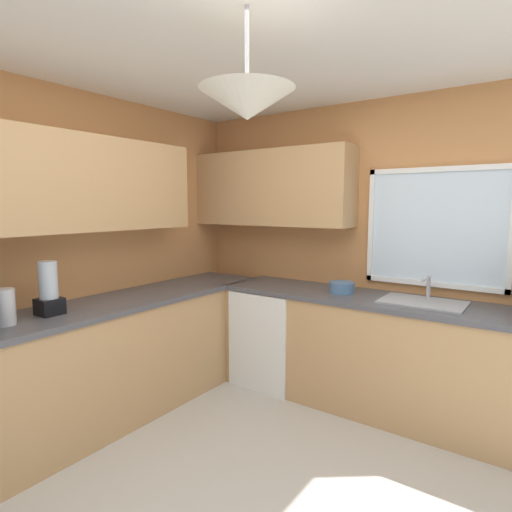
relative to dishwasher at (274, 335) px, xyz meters
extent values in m
cube|color=#C6844C|center=(0.87, 0.37, 0.82)|extent=(3.80, 0.06, 2.52)
cube|color=#C6844C|center=(-1.00, -1.59, 0.82)|extent=(0.06, 3.98, 2.52)
cube|color=silver|center=(1.30, 0.34, 1.03)|extent=(1.00, 0.02, 0.86)
cube|color=white|center=(1.30, 0.33, 1.48)|extent=(1.08, 0.04, 0.04)
cube|color=white|center=(1.30, 0.33, 0.58)|extent=(1.08, 0.04, 0.04)
cube|color=white|center=(0.78, 0.33, 1.03)|extent=(0.04, 0.04, 0.94)
cube|color=tan|center=(-0.81, -1.79, 1.36)|extent=(0.32, 2.70, 0.70)
cube|color=tan|center=(-0.16, 0.18, 1.36)|extent=(1.62, 0.32, 0.70)
cylinder|color=#B7B7BC|center=(0.87, -1.59, 1.91)|extent=(0.02, 0.02, 0.35)
cone|color=silver|center=(0.87, -1.59, 1.66)|extent=(0.44, 0.44, 0.14)
cube|color=tan|center=(-0.66, -1.59, 0.00)|extent=(0.62, 3.56, 0.88)
cube|color=#4C4C51|center=(-0.66, -1.59, 0.46)|extent=(0.65, 3.59, 0.04)
cube|color=tan|center=(1.08, 0.03, 0.00)|extent=(2.86, 0.62, 0.88)
cube|color=#4C4C51|center=(1.08, 0.03, 0.46)|extent=(2.89, 0.65, 0.04)
cube|color=white|center=(0.00, 0.00, 0.00)|extent=(0.60, 0.60, 0.87)
cylinder|color=#B7B7BC|center=(-0.64, -2.03, 0.59)|extent=(0.12, 0.12, 0.22)
cube|color=#9EA0A5|center=(1.30, 0.03, 0.49)|extent=(0.59, 0.40, 0.02)
cylinder|color=#B7B7BC|center=(1.30, 0.19, 0.57)|extent=(0.03, 0.03, 0.18)
cylinder|color=#B7B7BC|center=(1.30, 0.09, 0.66)|extent=(0.02, 0.20, 0.02)
cylinder|color=#4C7099|center=(0.65, 0.03, 0.53)|extent=(0.21, 0.21, 0.09)
cube|color=black|center=(-0.66, -1.75, 0.54)|extent=(0.15, 0.15, 0.11)
cylinder|color=#B2BCC6|center=(-0.66, -1.75, 0.72)|extent=(0.12, 0.12, 0.25)
camera|label=1|loc=(2.04, -3.16, 1.22)|focal=29.22mm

